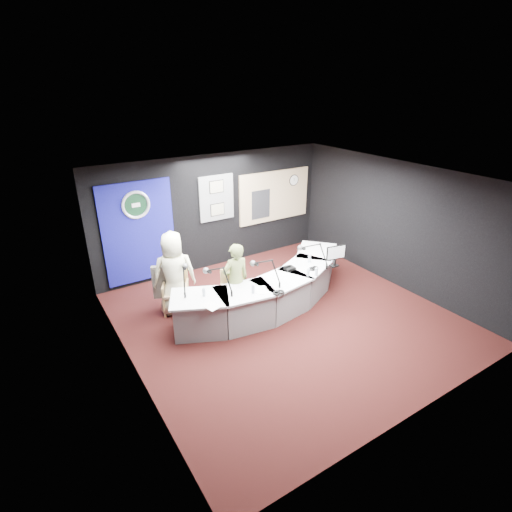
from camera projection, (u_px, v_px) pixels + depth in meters
ground at (286, 318)px, 7.98m from camera, size 6.00×6.00×0.00m
ceiling at (291, 179)px, 6.84m from camera, size 6.00×6.00×0.02m
wall_back at (215, 212)px, 9.72m from camera, size 6.00×0.02×2.80m
wall_front at (428, 333)px, 5.09m from camera, size 6.00×0.02×2.80m
wall_left at (126, 297)px, 5.94m from camera, size 0.02×6.00×2.80m
wall_right at (397, 225)px, 8.87m from camera, size 0.02×6.00×2.80m
broadcast_desk at (269, 291)px, 8.23m from camera, size 4.50×1.90×0.75m
backdrop_panel at (139, 233)px, 8.83m from camera, size 1.60×0.05×2.30m
agency_seal at (136, 205)px, 8.54m from camera, size 0.63×0.07×0.63m
seal_center at (136, 205)px, 8.54m from camera, size 0.48×0.01×0.48m
pinboard at (217, 198)px, 9.58m from camera, size 0.90×0.04×1.10m
framed_photo_upper at (217, 187)px, 9.44m from camera, size 0.34×0.02×0.27m
framed_photo_lower at (218, 210)px, 9.67m from camera, size 0.34×0.02×0.27m
booth_window_frame at (274, 196)px, 10.49m from camera, size 2.12×0.06×1.32m
booth_glow at (275, 196)px, 10.49m from camera, size 2.00×0.02×1.20m
equipment_rack at (261, 204)px, 10.31m from camera, size 0.55×0.02×0.75m
wall_clock at (294, 180)px, 10.62m from camera, size 0.28×0.01×0.28m
armchair_left at (176, 292)px, 8.01m from camera, size 0.68×0.68×0.91m
armchair_right at (236, 296)px, 7.92m from camera, size 0.57×0.57×0.87m
draped_jacket at (165, 282)px, 8.05m from camera, size 0.49×0.31×0.70m
person_man at (174, 274)px, 7.84m from camera, size 0.97×0.77×1.73m
person_woman at (236, 281)px, 7.78m from camera, size 0.57×0.39×1.55m
computer_monitor at (336, 252)px, 8.30m from camera, size 0.42×0.10×0.29m
desk_phone at (290, 268)px, 8.27m from camera, size 0.21×0.17×0.05m
headphones_near at (313, 268)px, 8.29m from camera, size 0.20×0.20×0.03m
headphones_far at (279, 293)px, 7.35m from camera, size 0.24×0.24×0.04m
paper_stack at (211, 306)px, 6.96m from camera, size 0.30×0.36×0.00m
notepad at (262, 290)px, 7.47m from camera, size 0.30×0.36×0.00m
boom_mic_a at (185, 275)px, 7.38m from camera, size 0.38×0.68×0.60m
boom_mic_b at (218, 277)px, 7.31m from camera, size 0.34×0.70×0.60m
boom_mic_c at (266, 269)px, 7.61m from camera, size 0.36×0.69×0.60m
boom_mic_d at (314, 253)px, 8.33m from camera, size 0.40×0.67×0.60m
water_bottles at (281, 274)px, 7.88m from camera, size 3.24×0.62×0.18m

